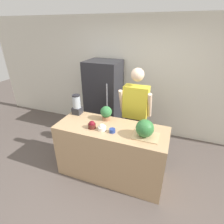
{
  "coord_description": "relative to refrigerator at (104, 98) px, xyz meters",
  "views": [
    {
      "loc": [
        0.84,
        -1.83,
        2.35
      ],
      "look_at": [
        0.0,
        0.38,
        1.19
      ],
      "focal_mm": 28.0,
      "sensor_mm": 36.0,
      "label": 1
    }
  ],
  "objects": [
    {
      "name": "person",
      "position": [
        0.9,
        -0.61,
        0.04
      ],
      "size": [
        0.58,
        0.27,
        1.74
      ],
      "color": "#333338",
      "rests_on": "ground_plane"
    },
    {
      "name": "potted_plant",
      "position": [
        0.52,
        -1.09,
        0.22
      ],
      "size": [
        0.19,
        0.19,
        0.24
      ],
      "color": "#996647",
      "rests_on": "counter_island"
    },
    {
      "name": "bowl_cherries",
      "position": [
        0.41,
        -1.42,
        0.14
      ],
      "size": [
        0.12,
        0.12,
        0.12
      ],
      "color": "#511E19",
      "rests_on": "counter_island"
    },
    {
      "name": "cutting_board",
      "position": [
        1.23,
        -1.35,
        0.1
      ],
      "size": [
        0.36,
        0.28,
        0.01
      ],
      "color": "tan",
      "rests_on": "counter_island"
    },
    {
      "name": "ground_plane",
      "position": [
        0.68,
        -1.64,
        -0.85
      ],
      "size": [
        14.0,
        14.0,
        0.0
      ],
      "primitive_type": "plane",
      "color": "#564C47"
    },
    {
      "name": "bowl_cream",
      "position": [
        0.58,
        -1.41,
        0.13
      ],
      "size": [
        0.13,
        0.13,
        0.1
      ],
      "color": "white",
      "rests_on": "counter_island"
    },
    {
      "name": "bowl_small_blue",
      "position": [
        0.75,
        -1.42,
        0.12
      ],
      "size": [
        0.09,
        0.09,
        0.06
      ],
      "color": "navy",
      "rests_on": "counter_island"
    },
    {
      "name": "counter_island",
      "position": [
        0.68,
        -1.29,
        -0.38
      ],
      "size": [
        1.76,
        0.69,
        0.94
      ],
      "color": "tan",
      "rests_on": "ground_plane"
    },
    {
      "name": "watermelon",
      "position": [
        1.21,
        -1.37,
        0.23
      ],
      "size": [
        0.25,
        0.25,
        0.25
      ],
      "color": "#2D6B33",
      "rests_on": "cutting_board"
    },
    {
      "name": "refrigerator",
      "position": [
        0.0,
        0.0,
        0.0
      ],
      "size": [
        0.73,
        0.68,
        1.71
      ],
      "color": "#232328",
      "rests_on": "ground_plane"
    },
    {
      "name": "wall_back",
      "position": [
        0.68,
        0.38,
        0.45
      ],
      "size": [
        8.0,
        0.06,
        2.6
      ],
      "color": "silver",
      "rests_on": "ground_plane"
    },
    {
      "name": "blender",
      "position": [
        -0.06,
        -1.06,
        0.26
      ],
      "size": [
        0.15,
        0.15,
        0.36
      ],
      "color": "#28282D",
      "rests_on": "counter_island"
    }
  ]
}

